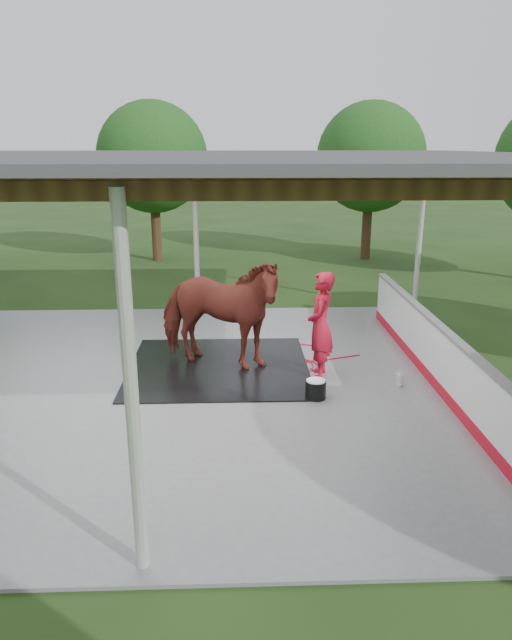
{
  "coord_description": "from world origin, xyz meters",
  "views": [
    {
      "loc": [
        1.0,
        -9.66,
        4.24
      ],
      "look_at": [
        1.36,
        0.37,
        1.15
      ],
      "focal_mm": 32.0,
      "sensor_mm": 36.0,
      "label": 1
    }
  ],
  "objects_px": {
    "dasher_board": "(434,353)",
    "horse": "(218,312)",
    "handler": "(320,326)",
    "wash_bucket": "(316,389)"
  },
  "relations": [
    {
      "from": "dasher_board",
      "to": "handler",
      "type": "relative_size",
      "value": 3.97
    },
    {
      "from": "horse",
      "to": "wash_bucket",
      "type": "distance_m",
      "value": 2.45
    },
    {
      "from": "horse",
      "to": "wash_bucket",
      "type": "relative_size",
      "value": 7.29
    },
    {
      "from": "horse",
      "to": "wash_bucket",
      "type": "bearing_deg",
      "value": -110.26
    },
    {
      "from": "horse",
      "to": "handler",
      "type": "height_order",
      "value": "horse"
    },
    {
      "from": "handler",
      "to": "wash_bucket",
      "type": "relative_size",
      "value": 5.65
    },
    {
      "from": "dasher_board",
      "to": "horse",
      "type": "relative_size",
      "value": 3.08
    },
    {
      "from": "dasher_board",
      "to": "horse",
      "type": "distance_m",
      "value": 4.08
    },
    {
      "from": "horse",
      "to": "handler",
      "type": "bearing_deg",
      "value": -84.98
    },
    {
      "from": "dasher_board",
      "to": "wash_bucket",
      "type": "height_order",
      "value": "dasher_board"
    }
  ]
}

